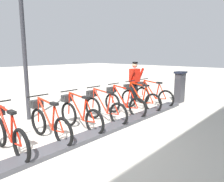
% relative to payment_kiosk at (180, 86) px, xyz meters
% --- Properties ---
extents(ground_plane, '(60.00, 60.00, 0.00)m').
position_rel_payment_kiosk_xyz_m(ground_plane, '(-0.05, 5.54, -0.67)').
color(ground_plane, beige).
extents(dock_rail_base, '(0.44, 9.88, 0.10)m').
position_rel_payment_kiosk_xyz_m(dock_rail_base, '(-0.05, 5.54, -0.62)').
color(dock_rail_base, '#47474C').
rests_on(dock_rail_base, ground).
extents(payment_kiosk, '(0.36, 0.52, 1.28)m').
position_rel_payment_kiosk_xyz_m(payment_kiosk, '(0.00, 0.00, 0.00)').
color(payment_kiosk, '#38383D').
rests_on(payment_kiosk, ground).
extents(bike_docked_0, '(1.72, 0.54, 1.02)m').
position_rel_payment_kiosk_xyz_m(bike_docked_0, '(0.57, 1.20, -0.24)').
color(bike_docked_0, black).
rests_on(bike_docked_0, ground).
extents(bike_docked_1, '(1.72, 0.54, 1.02)m').
position_rel_payment_kiosk_xyz_m(bike_docked_1, '(0.57, 2.10, -0.24)').
color(bike_docked_1, black).
rests_on(bike_docked_1, ground).
extents(bike_docked_2, '(1.72, 0.54, 1.02)m').
position_rel_payment_kiosk_xyz_m(bike_docked_2, '(0.57, 3.01, -0.24)').
color(bike_docked_2, black).
rests_on(bike_docked_2, ground).
extents(bike_docked_3, '(1.72, 0.54, 1.02)m').
position_rel_payment_kiosk_xyz_m(bike_docked_3, '(0.57, 3.92, -0.24)').
color(bike_docked_3, black).
rests_on(bike_docked_3, ground).
extents(bike_docked_4, '(1.72, 0.54, 1.02)m').
position_rel_payment_kiosk_xyz_m(bike_docked_4, '(0.57, 4.83, -0.24)').
color(bike_docked_4, black).
rests_on(bike_docked_4, ground).
extents(bike_docked_5, '(1.72, 0.54, 1.02)m').
position_rel_payment_kiosk_xyz_m(bike_docked_5, '(0.57, 5.74, -0.24)').
color(bike_docked_5, black).
rests_on(bike_docked_5, ground).
extents(bike_docked_6, '(1.72, 0.54, 1.02)m').
position_rel_payment_kiosk_xyz_m(bike_docked_6, '(0.57, 6.65, -0.24)').
color(bike_docked_6, black).
rests_on(bike_docked_6, ground).
extents(worker_near_rack, '(0.53, 0.67, 1.66)m').
position_rel_payment_kiosk_xyz_m(worker_near_rack, '(1.45, 1.15, 0.24)').
color(worker_near_rack, white).
rests_on(worker_near_rack, ground).
extents(lamp_post, '(0.32, 0.32, 4.02)m').
position_rel_payment_kiosk_xyz_m(lamp_post, '(2.41, 5.29, 1.96)').
color(lamp_post, '#2D2D33').
rests_on(lamp_post, ground).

